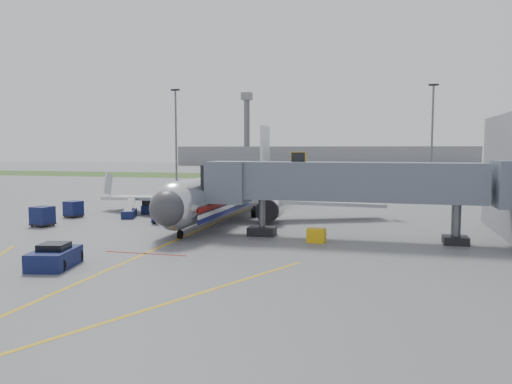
% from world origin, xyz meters
% --- Properties ---
extents(ground, '(400.00, 400.00, 0.00)m').
position_xyz_m(ground, '(0.00, 0.00, 0.00)').
color(ground, '#565659').
rests_on(ground, ground).
extents(grass_strip, '(300.00, 25.00, 0.01)m').
position_xyz_m(grass_strip, '(0.00, 90.00, 0.01)').
color(grass_strip, '#2D4C1E').
rests_on(grass_strip, ground).
extents(apron_markings, '(21.52, 50.00, 0.01)m').
position_xyz_m(apron_markings, '(0.00, -7.40, 0.00)').
color(apron_markings, gold).
rests_on(apron_markings, ground).
extents(airliner, '(32.10, 35.67, 10.25)m').
position_xyz_m(airliner, '(0.00, 15.25, 2.65)').
color(airliner, silver).
rests_on(airliner, ground).
extents(jet_bridge, '(25.30, 4.00, 6.90)m').
position_xyz_m(jet_bridge, '(12.86, 5.00, 4.47)').
color(jet_bridge, slate).
rests_on(jet_bridge, ground).
extents(light_mast_left, '(2.00, 0.44, 20.40)m').
position_xyz_m(light_mast_left, '(-30.00, 70.00, 10.78)').
color(light_mast_left, '#595B60').
rests_on(light_mast_left, ground).
extents(light_mast_right, '(2.00, 0.44, 20.40)m').
position_xyz_m(light_mast_right, '(25.00, 75.00, 10.78)').
color(light_mast_right, '#595B60').
rests_on(light_mast_right, ground).
extents(distant_terminal, '(120.00, 14.00, 8.00)m').
position_xyz_m(distant_terminal, '(-10.00, 170.00, 4.00)').
color(distant_terminal, slate).
rests_on(distant_terminal, ground).
extents(control_tower, '(4.00, 4.00, 30.00)m').
position_xyz_m(control_tower, '(-40.00, 165.00, 17.33)').
color(control_tower, '#595B60').
rests_on(control_tower, ground).
extents(pushback_tug, '(2.84, 3.91, 1.47)m').
position_xyz_m(pushback_tug, '(-3.49, -8.94, 0.62)').
color(pushback_tug, '#0D103A').
rests_on(pushback_tug, ground).
extents(baggage_tug, '(1.73, 2.43, 1.54)m').
position_xyz_m(baggage_tug, '(-9.65, 15.54, 0.68)').
color(baggage_tug, '#0D103A').
rests_on(baggage_tug, ground).
extents(baggage_cart_a, '(1.89, 1.89, 1.83)m').
position_xyz_m(baggage_cart_a, '(-14.80, 4.62, 0.93)').
color(baggage_cart_a, '#0D103A').
rests_on(baggage_cart_a, ground).
extents(baggage_cart_b, '(1.82, 1.82, 1.76)m').
position_xyz_m(baggage_cart_b, '(-4.97, 9.20, 0.90)').
color(baggage_cart_b, '#0D103A').
rests_on(baggage_cart_b, ground).
extents(baggage_cart_c, '(1.90, 1.90, 1.68)m').
position_xyz_m(baggage_cart_c, '(-15.76, 10.73, 0.86)').
color(baggage_cart_c, '#0D103A').
rests_on(baggage_cart_c, ground).
extents(belt_loader, '(2.25, 3.87, 1.83)m').
position_xyz_m(belt_loader, '(-10.01, 12.03, 0.46)').
color(belt_loader, '#0D103A').
rests_on(belt_loader, ground).
extents(ground_power_cart, '(1.45, 1.06, 1.08)m').
position_xyz_m(ground_power_cart, '(10.78, 3.00, 0.53)').
color(ground_power_cart, gold).
rests_on(ground_power_cart, ground).
extents(ramp_worker, '(0.62, 0.69, 1.58)m').
position_xyz_m(ramp_worker, '(-3.33, 12.75, 0.79)').
color(ramp_worker, '#96D118').
rests_on(ramp_worker, ground).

